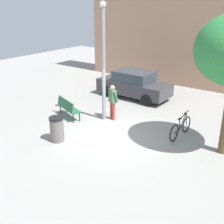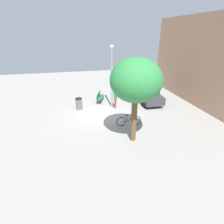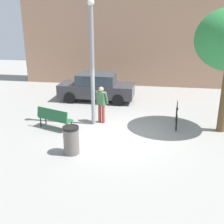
% 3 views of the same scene
% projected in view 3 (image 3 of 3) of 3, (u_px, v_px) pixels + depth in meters
% --- Properties ---
extents(ground_plane, '(36.00, 36.00, 0.00)m').
position_uv_depth(ground_plane, '(120.00, 137.00, 11.19)').
color(ground_plane, gray).
extents(building_facade, '(15.95, 2.00, 7.58)m').
position_uv_depth(building_facade, '(139.00, 28.00, 18.93)').
color(building_facade, tan).
rests_on(building_facade, ground_plane).
extents(lamppost, '(0.28, 0.28, 5.26)m').
position_uv_depth(lamppost, '(92.00, 61.00, 11.61)').
color(lamppost, gray).
rests_on(lamppost, ground_plane).
extents(person_by_lamppost, '(0.63, 0.46, 1.67)m').
position_uv_depth(person_by_lamppost, '(101.00, 102.00, 12.42)').
color(person_by_lamppost, '#9E3833').
rests_on(person_by_lamppost, ground_plane).
extents(park_bench, '(1.66, 1.01, 0.92)m').
position_uv_depth(park_bench, '(54.00, 117.00, 11.82)').
color(park_bench, '#236038').
rests_on(park_bench, ground_plane).
extents(bicycle_black, '(0.16, 1.81, 0.97)m').
position_uv_depth(bicycle_black, '(177.00, 117.00, 12.26)').
color(bicycle_black, black).
rests_on(bicycle_black, ground_plane).
extents(parked_car_charcoal, '(4.22, 1.86, 1.55)m').
position_uv_depth(parked_car_charcoal, '(97.00, 87.00, 15.75)').
color(parked_car_charcoal, '#38383D').
rests_on(parked_car_charcoal, ground_plane).
extents(trash_bin, '(0.57, 0.57, 1.01)m').
position_uv_depth(trash_bin, '(71.00, 140.00, 9.73)').
color(trash_bin, '#66605B').
rests_on(trash_bin, ground_plane).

